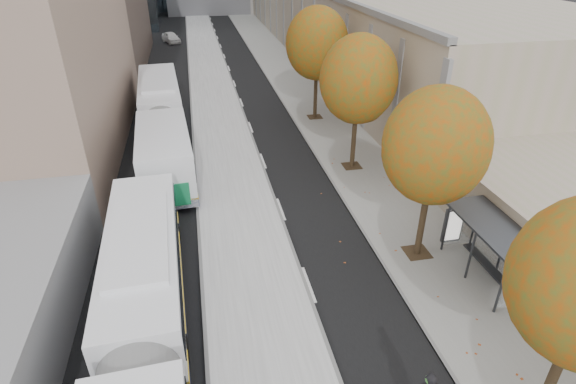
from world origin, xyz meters
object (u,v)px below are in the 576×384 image
object	(u,v)px
bus_near	(141,346)
distant_car	(171,37)
bus_far	(162,120)
bus_shelter	(496,234)

from	to	relation	value
bus_near	distant_car	world-z (taller)	bus_near
bus_near	bus_far	size ratio (longest dim) A/B	0.91
bus_near	bus_far	bearing A→B (deg)	87.79
bus_far	bus_near	bearing A→B (deg)	-93.48
distant_car	bus_far	bearing A→B (deg)	-108.73
bus_shelter	bus_far	size ratio (longest dim) A/B	0.23
bus_shelter	bus_far	distance (m)	21.81
bus_shelter	bus_far	xyz separation A→B (m)	(-13.52, 17.11, -0.43)
bus_near	bus_shelter	bearing A→B (deg)	7.86
bus_shelter	distant_car	size ratio (longest dim) A/B	1.07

